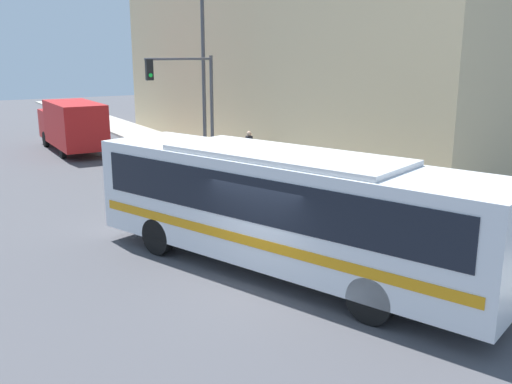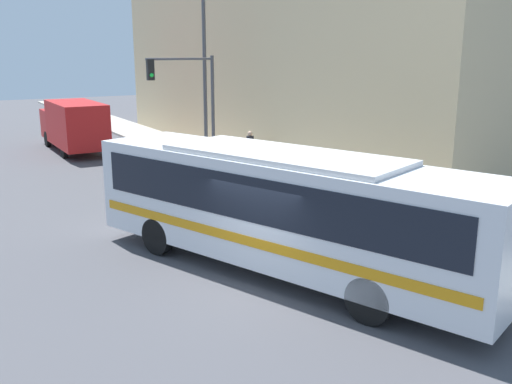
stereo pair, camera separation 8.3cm
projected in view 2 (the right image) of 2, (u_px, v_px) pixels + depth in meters
ground_plane at (264, 287)px, 13.70m from camera, size 120.00×120.00×0.00m
sidewalk at (174, 146)px, 33.35m from camera, size 2.93×70.00×0.15m
building_facade at (277, 46)px, 30.73m from camera, size 6.00×29.78×11.50m
city_bus at (282, 204)px, 14.16m from camera, size 6.19×11.39×3.12m
delivery_truck at (73, 124)px, 31.62m from camera, size 2.25×7.39×2.80m
fire_hydrant at (347, 206)px, 18.72m from camera, size 0.27×0.36×0.79m
traffic_light_pole at (190, 92)px, 25.99m from camera, size 3.28×0.35×5.15m
parking_meter at (260, 162)px, 23.27m from camera, size 0.14×0.14×1.39m
street_lamp at (198, 59)px, 26.93m from camera, size 2.96×0.28×8.47m
pedestrian_near_corner at (250, 150)px, 26.24m from camera, size 0.34×0.34×1.79m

